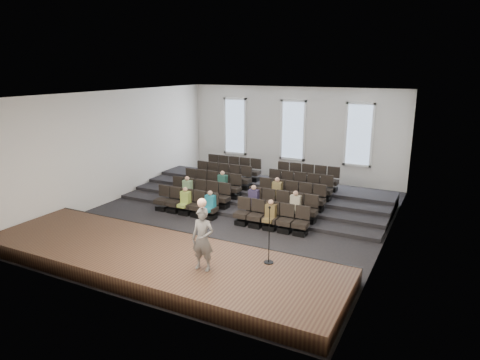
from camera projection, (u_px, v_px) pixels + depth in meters
name	position (u px, v px, depth m)	size (l,w,h in m)	color
ground	(233.00, 217.00, 17.63)	(14.00, 14.00, 0.00)	black
ceiling	(232.00, 94.00, 16.34)	(12.00, 14.00, 0.02)	white
wall_back	(293.00, 134.00, 23.04)	(12.00, 0.04, 5.00)	silver
wall_front	(104.00, 208.00, 10.93)	(12.00, 0.04, 5.00)	silver
wall_left	(117.00, 146.00, 19.61)	(0.04, 14.00, 5.00)	silver
wall_right	(391.00, 174.00, 14.35)	(0.04, 14.00, 5.00)	silver
stage	(156.00, 260.00, 13.16)	(11.80, 3.60, 0.50)	#442F1D
stage_lip	(188.00, 240.00, 14.69)	(11.80, 0.06, 0.52)	black
risers	(264.00, 193.00, 20.31)	(11.80, 4.80, 0.60)	black
seating_rows	(249.00, 192.00, 18.78)	(6.80, 4.70, 1.67)	black
windows	(293.00, 130.00, 22.93)	(8.44, 0.10, 3.24)	white
audience	(236.00, 196.00, 17.69)	(5.45, 2.64, 1.10)	#98B548
speaker	(203.00, 239.00, 11.78)	(0.66, 0.43, 1.80)	#5B5856
mic_stand	(269.00, 246.00, 12.27)	(0.29, 0.29, 1.73)	black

